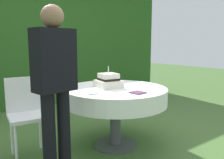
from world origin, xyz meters
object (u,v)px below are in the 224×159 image
serving_plate_near (93,93)px  garden_chair (26,109)px  napkin_stack (138,93)px  standing_person (55,82)px  cake_table (116,96)px  wedding_cake (109,81)px  serving_plate_far (150,84)px

serving_plate_near → garden_chair: 0.80m
napkin_stack → standing_person: 0.93m
cake_table → wedding_cake: wedding_cake is taller
wedding_cake → napkin_stack: bearing=-83.6°
serving_plate_near → napkin_stack: bearing=-32.5°
napkin_stack → wedding_cake: bearing=96.4°
napkin_stack → serving_plate_near: bearing=147.5°
wedding_cake → standing_person: bearing=-157.2°
napkin_stack → garden_chair: 1.28m
wedding_cake → serving_plate_near: size_ratio=2.75×
garden_chair → serving_plate_far: bearing=-19.6°
serving_plate_near → cake_table: bearing=18.0°
napkin_stack → standing_person: standing_person is taller
serving_plate_near → serving_plate_far: size_ratio=1.00×
serving_plate_near → standing_person: size_ratio=0.07×
wedding_cake → serving_plate_far: 0.57m
cake_table → garden_chair: size_ratio=1.41×
cake_table → serving_plate_near: bearing=-162.0°
napkin_stack → standing_person: (-0.90, 0.12, 0.19)m
cake_table → standing_person: size_ratio=0.79×
cake_table → serving_plate_far: bearing=-12.2°
wedding_cake → napkin_stack: wedding_cake is taller
napkin_stack → garden_chair: (-0.97, 0.81, -0.20)m
serving_plate_near → serving_plate_far: (0.90, 0.03, 0.00)m
wedding_cake → garden_chair: size_ratio=0.36×
serving_plate_far → napkin_stack: same height
wedding_cake → standing_person: size_ratio=0.20×
serving_plate_near → serving_plate_far: bearing=1.8°
cake_table → garden_chair: 1.05m
serving_plate_near → standing_person: (-0.49, -0.15, 0.19)m
garden_chair → standing_person: size_ratio=0.56×
cake_table → standing_person: 0.99m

